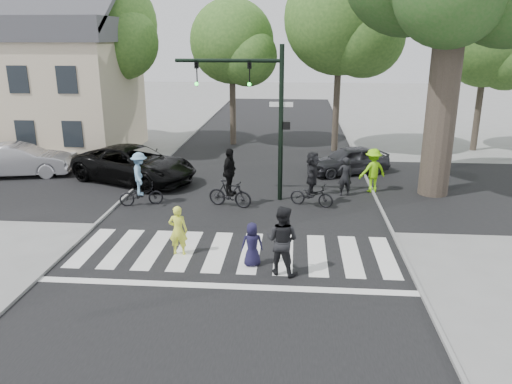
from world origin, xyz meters
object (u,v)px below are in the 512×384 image
cyclist_left (140,183)px  car_silver (20,160)px  pedestrian_child (252,244)px  pedestrian_adult (282,240)px  cyclist_right (312,182)px  pedestrian_woman (178,230)px  car_grey (349,160)px  traffic_signal (259,101)px  cyclist_mid (230,183)px  car_suv (135,164)px

cyclist_left → car_silver: bearing=151.8°
pedestrian_child → pedestrian_adult: 1.01m
pedestrian_child → cyclist_right: cyclist_right is taller
pedestrian_woman → pedestrian_adult: (3.11, -1.01, 0.21)m
car_grey → cyclist_right: bearing=-43.3°
traffic_signal → cyclist_mid: 3.30m
cyclist_left → car_suv: (-1.26, 3.21, -0.10)m
pedestrian_woman → car_grey: size_ratio=0.39×
traffic_signal → car_silver: size_ratio=1.30×
cyclist_left → car_grey: bearing=32.5°
traffic_signal → cyclist_left: 5.49m
pedestrian_child → pedestrian_woman: bearing=-26.8°
car_suv → car_grey: 9.91m
pedestrian_adult → cyclist_right: bearing=-78.4°
pedestrian_child → car_silver: (-11.64, 8.67, 0.12)m
pedestrian_woman → cyclist_mid: (0.95, 4.48, 0.17)m
pedestrian_child → cyclist_right: bearing=-121.0°
pedestrian_woman → car_suv: (-3.74, 7.59, 0.04)m
pedestrian_adult → cyclist_mid: cyclist_mid is taller
cyclist_right → car_silver: cyclist_right is taller
pedestrian_child → cyclist_right: 5.70m
pedestrian_woman → car_grey: bearing=-120.9°
pedestrian_woman → car_suv: bearing=-63.2°
pedestrian_adult → car_silver: size_ratio=0.42×
pedestrian_woman → cyclist_left: cyclist_left is taller
pedestrian_child → car_suv: 10.13m
car_suv → pedestrian_woman: bearing=-129.1°
car_suv → car_silver: 5.66m
pedestrian_adult → cyclist_mid: size_ratio=0.86×
cyclist_right → pedestrian_child: bearing=-108.7°
pedestrian_woman → pedestrian_child: bearing=166.1°
cyclist_mid → car_silver: cyclist_mid is taller
pedestrian_child → car_silver: car_silver is taller
cyclist_right → car_suv: cyclist_right is taller
car_grey → cyclist_left: bearing=-80.2°
pedestrian_child → car_silver: 14.51m
cyclist_right → car_silver: size_ratio=0.46×
cyclist_mid → car_grey: cyclist_mid is taller
cyclist_left → cyclist_mid: cyclist_mid is taller
cyclist_mid → car_suv: 5.63m
cyclist_mid → car_grey: bearing=46.5°
pedestrian_child → cyclist_right: size_ratio=0.60×
cyclist_right → car_silver: 13.85m
cyclist_left → car_suv: 3.45m
traffic_signal → car_suv: 6.84m
cyclist_left → car_grey: size_ratio=0.54×
cyclist_right → car_grey: 5.27m
car_grey → traffic_signal: bearing=-65.6°
cyclist_right → car_grey: cyclist_right is taller
traffic_signal → car_silver: traffic_signal is taller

